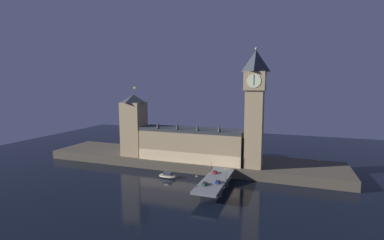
% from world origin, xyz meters
% --- Properties ---
extents(ground_plane, '(400.00, 400.00, 0.00)m').
position_xyz_m(ground_plane, '(0.00, 0.00, 0.00)').
color(ground_plane, black).
extents(embankment, '(220.00, 42.00, 6.36)m').
position_xyz_m(embankment, '(0.00, 39.00, 3.18)').
color(embankment, '#4C4438').
rests_on(embankment, ground_plane).
extents(parliament_hall, '(73.88, 18.43, 27.43)m').
position_xyz_m(parliament_hall, '(6.08, 29.55, 17.75)').
color(parliament_hall, tan).
rests_on(parliament_hall, embankment).
extents(clock_tower, '(13.47, 13.58, 76.38)m').
position_xyz_m(clock_tower, '(49.96, 26.99, 46.76)').
color(clock_tower, tan).
rests_on(clock_tower, embankment).
extents(victoria_tower, '(15.69, 15.69, 52.19)m').
position_xyz_m(victoria_tower, '(-40.01, 29.19, 29.56)').
color(victoria_tower, tan).
rests_on(victoria_tower, embankment).
extents(bridge, '(13.26, 46.00, 6.67)m').
position_xyz_m(bridge, '(33.04, -5.00, 4.94)').
color(bridge, slate).
rests_on(bridge, ground_plane).
extents(car_northbound_lead, '(2.07, 4.23, 1.58)m').
position_xyz_m(car_northbound_lead, '(30.13, 4.87, 7.41)').
color(car_northbound_lead, red).
rests_on(car_northbound_lead, bridge).
extents(car_northbound_trail, '(1.99, 4.66, 1.57)m').
position_xyz_m(car_northbound_trail, '(30.13, -16.23, 7.40)').
color(car_northbound_trail, '#235633').
rests_on(car_northbound_trail, bridge).
extents(car_southbound_lead, '(2.11, 4.49, 1.38)m').
position_xyz_m(car_southbound_lead, '(35.96, -10.76, 7.31)').
color(car_southbound_lead, navy).
rests_on(car_southbound_lead, bridge).
extents(pedestrian_far_rail, '(0.38, 0.38, 1.68)m').
position_xyz_m(pedestrian_far_rail, '(27.21, 6.25, 7.55)').
color(pedestrian_far_rail, black).
rests_on(pedestrian_far_rail, bridge).
extents(street_lamp_near, '(1.34, 0.60, 5.97)m').
position_xyz_m(street_lamp_near, '(26.81, -19.72, 10.40)').
color(street_lamp_near, '#2D3333').
rests_on(street_lamp_near, bridge).
extents(street_lamp_mid, '(1.34, 0.60, 6.76)m').
position_xyz_m(street_lamp_mid, '(39.28, -5.00, 10.89)').
color(street_lamp_mid, '#2D3333').
rests_on(street_lamp_mid, bridge).
extents(street_lamp_far, '(1.34, 0.60, 6.12)m').
position_xyz_m(street_lamp_far, '(26.81, 9.72, 10.50)').
color(street_lamp_far, '#2D3333').
rests_on(street_lamp_far, bridge).
extents(boat_upstream, '(12.15, 4.17, 3.96)m').
position_xyz_m(boat_upstream, '(-1.21, 5.00, 1.45)').
color(boat_upstream, '#B2A893').
rests_on(boat_upstream, ground_plane).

